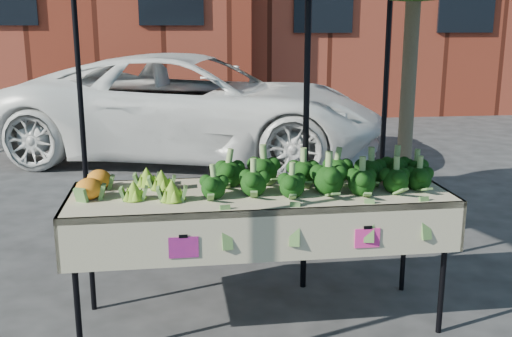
# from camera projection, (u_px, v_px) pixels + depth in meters

# --- Properties ---
(ground) EXTENTS (90.00, 90.00, 0.00)m
(ground) POSITION_uv_depth(u_px,v_px,m) (238.00, 322.00, 3.99)
(ground) COLOR #262628
(table) EXTENTS (2.41, 0.85, 0.90)m
(table) POSITION_uv_depth(u_px,v_px,m) (260.00, 257.00, 3.92)
(table) COLOR beige
(table) RESTS_ON ground
(canopy) EXTENTS (3.16, 3.16, 2.74)m
(canopy) POSITION_uv_depth(u_px,v_px,m) (256.00, 106.00, 4.25)
(canopy) COLOR black
(canopy) RESTS_ON ground
(broccoli_heap) EXTENTS (1.57, 0.54, 0.23)m
(broccoli_heap) POSITION_uv_depth(u_px,v_px,m) (319.00, 171.00, 3.85)
(broccoli_heap) COLOR black
(broccoli_heap) RESTS_ON table
(romanesco_cluster) EXTENTS (0.41, 0.55, 0.18)m
(romanesco_cluster) POSITION_uv_depth(u_px,v_px,m) (154.00, 180.00, 3.75)
(romanesco_cluster) COLOR #97C12B
(romanesco_cluster) RESTS_ON table
(cauliflower_pair) EXTENTS (0.21, 0.41, 0.16)m
(cauliflower_pair) POSITION_uv_depth(u_px,v_px,m) (94.00, 181.00, 3.73)
(cauliflower_pair) COLOR orange
(cauliflower_pair) RESTS_ON table
(street_tree) EXTENTS (1.89, 1.89, 3.71)m
(street_tree) POSITION_uv_depth(u_px,v_px,m) (411.00, 33.00, 5.09)
(street_tree) COLOR #1E4C14
(street_tree) RESTS_ON ground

